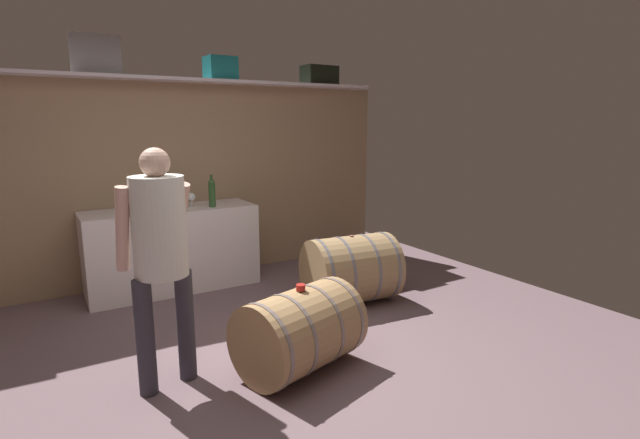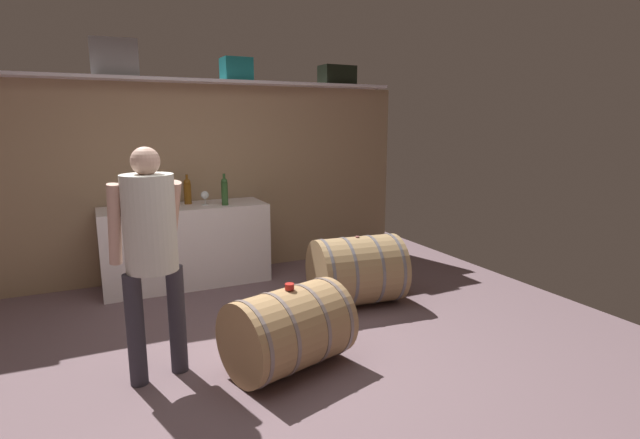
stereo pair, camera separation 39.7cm
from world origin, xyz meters
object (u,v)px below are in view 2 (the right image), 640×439
(work_cabinet, at_px, (186,245))
(wine_barrel_far, at_px, (357,270))
(wine_bottle_amber, at_px, (187,191))
(toolcase_black, at_px, (337,75))
(toolcase_teal, at_px, (236,70))
(wine_bottle_dark, at_px, (168,194))
(tasting_cup, at_px, (290,287))
(winemaker_pouring, at_px, (151,241))
(wine_bottle_green, at_px, (225,191))
(wine_barrel_near, at_px, (288,329))
(wine_glass, at_px, (205,196))
(toolcase_grey, at_px, (115,58))

(work_cabinet, xyz_separation_m, wine_barrel_far, (1.35, -1.29, -0.10))
(wine_bottle_amber, bearing_deg, toolcase_black, 3.23)
(toolcase_teal, distance_m, wine_barrel_far, 2.54)
(wine_bottle_dark, height_order, tasting_cup, wine_bottle_dark)
(toolcase_black, relative_size, wine_barrel_far, 0.46)
(wine_barrel_far, relative_size, winemaker_pouring, 0.56)
(wine_bottle_amber, xyz_separation_m, wine_bottle_green, (0.34, -0.23, 0.01))
(wine_barrel_near, relative_size, wine_barrel_far, 1.08)
(tasting_cup, relative_size, winemaker_pouring, 0.04)
(toolcase_teal, xyz_separation_m, wine_glass, (-0.45, -0.22, -1.32))
(work_cabinet, relative_size, wine_barrel_near, 1.78)
(wine_bottle_amber, xyz_separation_m, tasting_cup, (0.26, -2.27, -0.39))
(wine_glass, xyz_separation_m, wine_barrel_far, (1.13, -1.26, -0.62))
(wine_barrel_near, bearing_deg, wine_barrel_far, 23.77)
(work_cabinet, distance_m, wine_barrel_near, 2.19)
(toolcase_grey, bearing_deg, wine_barrel_near, -65.79)
(wine_bottle_amber, relative_size, wine_bottle_dark, 0.98)
(wine_barrel_near, relative_size, winemaker_pouring, 0.61)
(toolcase_black, bearing_deg, wine_glass, -174.61)
(wine_bottle_dark, relative_size, wine_barrel_near, 0.34)
(toolcase_grey, distance_m, tasting_cup, 3.05)
(toolcase_grey, height_order, wine_bottle_dark, toolcase_grey)
(toolcase_teal, relative_size, wine_barrel_far, 0.35)
(wine_bottle_green, bearing_deg, work_cabinet, 161.33)
(wine_glass, distance_m, wine_barrel_near, 2.24)
(wine_barrel_near, bearing_deg, toolcase_grey, 93.40)
(wine_bottle_amber, bearing_deg, tasting_cup, -83.53)
(wine_bottle_dark, distance_m, wine_barrel_far, 2.03)
(toolcase_grey, relative_size, wine_glass, 3.00)
(toolcase_grey, distance_m, winemaker_pouring, 2.51)
(toolcase_teal, bearing_deg, wine_bottle_amber, -171.98)
(toolcase_teal, xyz_separation_m, wine_bottle_green, (-0.27, -0.34, -1.26))
(winemaker_pouring, bearing_deg, toolcase_grey, 76.88)
(wine_bottle_amber, bearing_deg, work_cabinet, -121.17)
(wine_barrel_far, bearing_deg, wine_bottle_green, 135.33)
(work_cabinet, relative_size, wine_bottle_green, 5.09)
(wine_bottle_dark, height_order, wine_glass, wine_bottle_dark)
(wine_bottle_amber, height_order, wine_barrel_near, wine_bottle_amber)
(toolcase_black, relative_size, tasting_cup, 6.32)
(work_cabinet, distance_m, wine_glass, 0.57)
(wine_bottle_amber, xyz_separation_m, wine_glass, (0.16, -0.12, -0.04))
(tasting_cup, bearing_deg, toolcase_black, 56.35)
(work_cabinet, bearing_deg, wine_bottle_amber, 58.83)
(wine_bottle_dark, bearing_deg, toolcase_teal, 21.67)
(wine_bottle_amber, relative_size, winemaker_pouring, 0.20)
(toolcase_grey, relative_size, work_cabinet, 0.26)
(toolcase_teal, bearing_deg, toolcase_black, -1.69)
(wine_glass, xyz_separation_m, tasting_cup, (0.10, -2.14, -0.34))
(wine_bottle_green, relative_size, tasting_cup, 5.15)
(work_cabinet, relative_size, wine_bottle_amber, 5.34)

